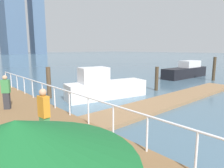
% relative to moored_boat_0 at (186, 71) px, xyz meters
% --- Properties ---
extents(ground_plane, '(300.00, 300.00, 0.00)m').
position_rel_moored_boat_0_xyz_m(ground_plane, '(-14.28, 7.02, -0.73)').
color(ground_plane, slate).
extents(floating_dock, '(14.89, 2.00, 0.18)m').
position_rel_moored_boat_0_xyz_m(floating_dock, '(-10.34, -4.94, -0.64)').
color(floating_dock, '#93704C').
rests_on(floating_dock, ground_plane).
extents(boardwalk_railing, '(0.06, 22.78, 1.08)m').
position_rel_moored_boat_0_xyz_m(boardwalk_railing, '(-17.43, -5.54, 0.49)').
color(boardwalk_railing, white).
rests_on(boardwalk_railing, boardwalk).
extents(dock_piling_1, '(0.30, 0.30, 2.43)m').
position_rel_moored_boat_0_xyz_m(dock_piling_1, '(-0.04, -3.13, 0.49)').
color(dock_piling_1, '#473826').
rests_on(dock_piling_1, ground_plane).
extents(dock_piling_2, '(0.29, 0.29, 2.09)m').
position_rel_moored_boat_0_xyz_m(dock_piling_2, '(-16.05, 0.98, 0.32)').
color(dock_piling_2, brown).
rests_on(dock_piling_2, ground_plane).
extents(dock_piling_3, '(0.27, 0.27, 1.87)m').
position_rel_moored_boat_0_xyz_m(dock_piling_3, '(-8.62, -2.25, 0.21)').
color(dock_piling_3, '#473826').
rests_on(dock_piling_3, ground_plane).
extents(moored_boat_0, '(6.77, 1.89, 1.87)m').
position_rel_moored_boat_0_xyz_m(moored_boat_0, '(0.00, 0.00, 0.00)').
color(moored_boat_0, black).
rests_on(moored_boat_0, ground_plane).
extents(moored_boat_1, '(5.67, 2.58, 2.09)m').
position_rel_moored_boat_0_xyz_m(moored_boat_1, '(-13.29, -1.47, 0.02)').
color(moored_boat_1, white).
rests_on(moored_boat_1, ground_plane).
extents(patio_umbrella, '(2.39, 2.39, 2.23)m').
position_rel_moored_boat_0_xyz_m(patio_umbrella, '(-21.21, -9.80, 1.68)').
color(patio_umbrella, '#B2B2B7').
rests_on(patio_umbrella, boardwalk).
extents(pedestrian_0, '(0.26, 0.38, 1.70)m').
position_rel_moored_boat_0_xyz_m(pedestrian_0, '(-19.33, -5.92, 0.56)').
color(pedestrian_0, '#3F8C4C').
rests_on(pedestrian_0, boardwalk).
extents(pedestrian_2, '(0.42, 0.39, 1.64)m').
position_rel_moored_boat_0_xyz_m(pedestrian_2, '(-19.22, -1.31, 0.52)').
color(pedestrian_2, '#333338').
rests_on(pedestrian_2, boardwalk).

